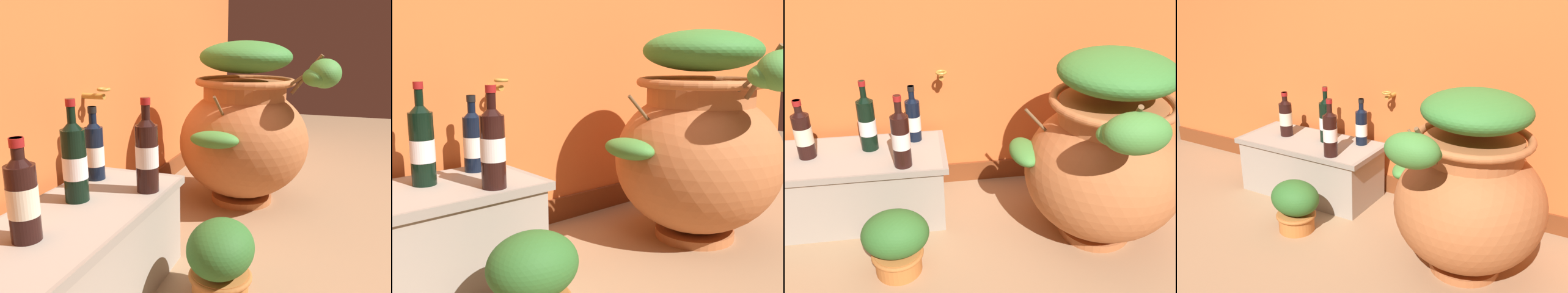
{
  "view_description": "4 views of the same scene",
  "coord_description": "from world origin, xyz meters",
  "views": [
    {
      "loc": [
        -1.64,
        0.12,
        0.86
      ],
      "look_at": [
        0.0,
        0.68,
        0.41
      ],
      "focal_mm": 36.61,
      "sensor_mm": 36.0,
      "label": 1
    },
    {
      "loc": [
        -1.14,
        -0.59,
        0.77
      ],
      "look_at": [
        -0.09,
        0.64,
        0.46
      ],
      "focal_mm": 42.57,
      "sensor_mm": 36.0,
      "label": 2
    },
    {
      "loc": [
        -0.33,
        -0.95,
        1.32
      ],
      "look_at": [
        -0.08,
        0.71,
        0.42
      ],
      "focal_mm": 38.76,
      "sensor_mm": 36.0,
      "label": 3
    },
    {
      "loc": [
        1.05,
        -1.36,
        1.39
      ],
      "look_at": [
        -0.21,
        0.82,
        0.41
      ],
      "focal_mm": 44.15,
      "sensor_mm": 36.0,
      "label": 4
    }
  ],
  "objects": [
    {
      "name": "terracotta_urn",
      "position": [
        0.45,
        0.55,
        0.41
      ],
      "size": [
        0.76,
        0.82,
        0.88
      ],
      "color": "#B26638",
      "rests_on": "ground_plane"
    },
    {
      "name": "stone_ledge",
      "position": [
        -0.67,
        0.85,
        0.19
      ],
      "size": [
        0.89,
        0.4,
        0.35
      ],
      "color": "#9E9384",
      "rests_on": "ground_plane"
    },
    {
      "name": "wine_bottle_back",
      "position": [
        -0.42,
        0.72,
        0.49
      ],
      "size": [
        0.08,
        0.08,
        0.33
      ],
      "color": "black",
      "rests_on": "stone_ledge"
    },
    {
      "name": "potted_shrub",
      "position": [
        -0.47,
        0.43,
        0.15
      ],
      "size": [
        0.28,
        0.23,
        0.29
      ],
      "color": "#C17033",
      "rests_on": "ground_plane"
    },
    {
      "name": "wine_bottle_right",
      "position": [
        -0.37,
        0.96,
        0.47
      ],
      "size": [
        0.07,
        0.07,
        0.28
      ],
      "color": "black",
      "rests_on": "stone_ledge"
    },
    {
      "name": "wine_bottle_left",
      "position": [
        -0.58,
        0.9,
        0.49
      ],
      "size": [
        0.08,
        0.08,
        0.34
      ],
      "color": "black",
      "rests_on": "stone_ledge"
    }
  ]
}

